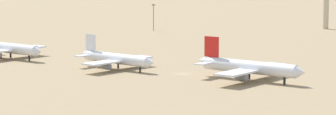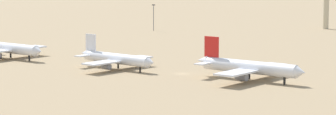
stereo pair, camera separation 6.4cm
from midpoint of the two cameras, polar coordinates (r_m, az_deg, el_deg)
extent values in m
plane|color=#9E8460|center=(249.43, 1.13, -1.26)|extent=(4000.00, 4000.00, 0.00)
cylinder|color=white|center=(294.53, -12.17, 0.72)|extent=(32.53, 7.39, 4.04)
cone|color=white|center=(281.26, -9.90, 0.47)|extent=(3.41, 4.13, 3.83)
cube|color=white|center=(293.82, -12.04, 0.59)|extent=(10.19, 32.82, 0.56)
cylinder|color=slate|center=(298.05, -10.79, 0.44)|extent=(3.84, 2.59, 2.22)
cylinder|color=black|center=(285.58, -10.59, -0.07)|extent=(0.71, 0.71, 2.22)
cylinder|color=black|center=(297.58, -11.98, 0.19)|extent=(0.71, 0.71, 2.22)
cylinder|color=black|center=(294.55, -12.70, 0.10)|extent=(0.71, 0.71, 2.22)
cylinder|color=white|center=(259.50, -3.97, -0.08)|extent=(29.69, 7.78, 3.68)
cone|color=white|center=(248.63, -1.33, -0.39)|extent=(3.23, 3.85, 3.50)
cone|color=white|center=(270.82, -6.39, 0.32)|extent=(4.09, 3.62, 3.13)
cube|color=white|center=(268.07, -5.94, 1.17)|extent=(4.80, 1.13, 5.98)
cube|color=white|center=(271.11, -5.37, 0.30)|extent=(3.80, 6.61, 0.33)
cube|color=white|center=(266.07, -6.51, 0.15)|extent=(3.80, 6.61, 0.33)
cube|color=white|center=(258.93, -3.82, -0.22)|extent=(10.34, 30.05, 0.52)
cylinder|color=slate|center=(263.41, -2.63, -0.37)|extent=(3.57, 2.47, 2.03)
cylinder|color=slate|center=(253.61, -4.76, -0.68)|extent=(3.57, 2.47, 2.03)
cylinder|color=black|center=(252.24, -2.15, -0.94)|extent=(0.64, 0.64, 2.03)
cylinder|color=black|center=(262.40, -3.84, -0.63)|extent=(0.64, 0.64, 2.03)
cylinder|color=black|center=(259.29, -4.52, -0.73)|extent=(0.64, 0.64, 2.03)
cylinder|color=white|center=(235.76, 6.27, -0.74)|extent=(33.45, 7.33, 4.15)
cone|color=white|center=(226.90, 10.15, -1.12)|extent=(3.48, 4.22, 3.94)
cone|color=white|center=(245.54, 2.69, -0.23)|extent=(4.47, 3.91, 3.53)
cube|color=red|center=(242.95, 3.38, 0.83)|extent=(5.42, 1.04, 6.74)
cube|color=white|center=(246.96, 3.91, -0.25)|extent=(3.98, 7.34, 0.37)
cube|color=white|center=(240.19, 2.80, -0.45)|extent=(3.98, 7.34, 0.37)
cube|color=white|center=(235.31, 6.48, -0.91)|extent=(10.22, 33.73, 0.58)
cylinder|color=slate|center=(241.60, 7.65, -1.06)|extent=(3.94, 2.63, 2.28)
cylinder|color=slate|center=(228.44, 5.68, -1.51)|extent=(3.94, 2.63, 2.28)
cylinder|color=black|center=(229.94, 8.94, -1.80)|extent=(0.73, 0.73, 2.28)
cylinder|color=black|center=(239.13, 6.26, -1.40)|extent=(0.73, 0.73, 2.28)
cylinder|color=black|center=(234.95, 5.62, -1.55)|extent=(0.73, 0.73, 2.28)
cylinder|color=#C6B793|center=(426.91, 12.04, 3.52)|extent=(3.20, 3.20, 20.28)
cylinder|color=#59595E|center=(405.86, -1.11, 3.04)|extent=(0.36, 0.36, 13.94)
cube|color=#333333|center=(405.39, -1.11, 4.06)|extent=(1.80, 0.50, 0.50)
camera|label=1|loc=(0.03, -89.99, 0.00)|focal=79.43mm
camera|label=2|loc=(0.03, 90.01, 0.00)|focal=79.43mm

